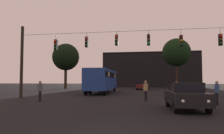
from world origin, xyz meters
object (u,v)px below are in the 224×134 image
(car_near_right, at_px, (185,95))
(tree_right_far, at_px, (176,53))
(pedestrian_crossing_right, at_px, (217,91))
(tree_behind_building, at_px, (66,57))
(pedestrian_near_bus, at_px, (177,90))
(car_far_left, at_px, (143,85))
(pedestrian_crossing_center, at_px, (146,89))
(city_bus, at_px, (102,79))
(pedestrian_crossing_left, at_px, (40,90))

(car_near_right, height_order, tree_right_far, tree_right_far)
(pedestrian_crossing_right, height_order, tree_behind_building, tree_behind_building)
(pedestrian_crossing_right, relative_size, tree_right_far, 0.17)
(pedestrian_crossing_right, relative_size, pedestrian_near_bus, 1.04)
(car_far_left, bearing_deg, tree_right_far, 24.38)
(pedestrian_crossing_center, relative_size, tree_right_far, 0.17)
(car_near_right, bearing_deg, car_far_left, 96.69)
(car_near_right, height_order, tree_behind_building, tree_behind_building)
(city_bus, xyz_separation_m, pedestrian_crossing_left, (-2.40, -12.08, -0.96))
(city_bus, bearing_deg, pedestrian_crossing_left, -101.24)
(pedestrian_near_bus, bearing_deg, city_bus, 132.63)
(car_far_left, relative_size, pedestrian_crossing_left, 2.78)
(pedestrian_crossing_left, height_order, tree_behind_building, tree_behind_building)
(car_near_right, distance_m, pedestrian_near_bus, 6.16)
(car_near_right, height_order, pedestrian_crossing_center, pedestrian_crossing_center)
(car_far_left, bearing_deg, pedestrian_near_bus, -80.60)
(pedestrian_crossing_center, bearing_deg, car_near_right, -65.88)
(pedestrian_crossing_center, xyz_separation_m, pedestrian_crossing_right, (4.79, -2.22, -0.01))
(car_far_left, height_order, tree_right_far, tree_right_far)
(car_far_left, bearing_deg, pedestrian_crossing_center, -87.75)
(city_bus, relative_size, car_near_right, 2.51)
(car_near_right, height_order, pedestrian_crossing_left, pedestrian_crossing_left)
(pedestrian_crossing_center, height_order, pedestrian_crossing_right, pedestrian_crossing_center)
(car_near_right, height_order, pedestrian_near_bus, pedestrian_near_bus)
(pedestrian_crossing_right, height_order, tree_right_far, tree_right_far)
(tree_right_far, bearing_deg, city_bus, -127.92)
(city_bus, relative_size, tree_behind_building, 1.22)
(car_near_right, distance_m, pedestrian_crossing_center, 5.59)
(tree_right_far, bearing_deg, pedestrian_crossing_right, -91.43)
(pedestrian_near_bus, xyz_separation_m, tree_right_far, (2.91, 23.41, 6.05))
(pedestrian_crossing_left, relative_size, pedestrian_crossing_center, 0.99)
(tree_behind_building, bearing_deg, tree_right_far, 2.18)
(city_bus, relative_size, pedestrian_near_bus, 7.20)
(city_bus, height_order, car_far_left, city_bus)
(tree_right_far, bearing_deg, pedestrian_near_bus, -97.08)
(city_bus, relative_size, car_far_left, 2.48)
(pedestrian_crossing_right, bearing_deg, pedestrian_crossing_center, 155.13)
(car_near_right, xyz_separation_m, tree_behind_building, (-18.42, 28.74, 5.52))
(pedestrian_near_bus, height_order, tree_behind_building, tree_behind_building)
(pedestrian_crossing_center, bearing_deg, tree_right_far, 77.41)
(car_near_right, bearing_deg, tree_behind_building, 122.66)
(tree_right_far, bearing_deg, car_far_left, -155.62)
(pedestrian_crossing_right, xyz_separation_m, tree_behind_building, (-20.93, 25.86, 5.42))
(car_far_left, distance_m, pedestrian_crossing_right, 24.49)
(pedestrian_near_bus, distance_m, tree_behind_building, 29.82)
(tree_behind_building, bearing_deg, car_far_left, -7.59)
(city_bus, distance_m, car_near_right, 17.20)
(city_bus, relative_size, tree_right_far, 1.16)
(tree_behind_building, bearing_deg, pedestrian_crossing_left, -72.70)
(pedestrian_crossing_right, distance_m, tree_behind_building, 33.71)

